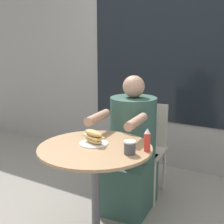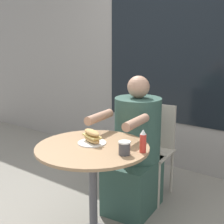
% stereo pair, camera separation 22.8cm
% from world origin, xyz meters
% --- Properties ---
extents(storefront_wall, '(8.00, 0.09, 2.80)m').
position_xyz_m(storefront_wall, '(-0.00, 1.69, 1.40)').
color(storefront_wall, gray).
rests_on(storefront_wall, ground_plane).
extents(cafe_table, '(0.79, 0.79, 0.75)m').
position_xyz_m(cafe_table, '(0.00, 0.00, 0.56)').
color(cafe_table, '#997551').
rests_on(cafe_table, ground_plane).
extents(diner_chair, '(0.42, 0.42, 0.87)m').
position_xyz_m(diner_chair, '(-0.05, 0.96, 0.52)').
color(diner_chair, '#ADA393').
rests_on(diner_chair, ground_plane).
extents(seated_diner, '(0.46, 0.74, 1.18)m').
position_xyz_m(seated_diner, '(-0.03, 0.60, 0.50)').
color(seated_diner, '#2D4C42').
rests_on(seated_diner, ground_plane).
extents(sandwich_on_plate, '(0.20, 0.20, 0.10)m').
position_xyz_m(sandwich_on_plate, '(-0.04, 0.04, 0.79)').
color(sandwich_on_plate, white).
rests_on(sandwich_on_plate, cafe_table).
extents(drink_cup, '(0.08, 0.08, 0.09)m').
position_xyz_m(drink_cup, '(0.27, 0.00, 0.80)').
color(drink_cup, '#424247').
rests_on(drink_cup, cafe_table).
extents(condiment_bottle, '(0.04, 0.04, 0.16)m').
position_xyz_m(condiment_bottle, '(0.34, 0.11, 0.83)').
color(condiment_bottle, red).
rests_on(condiment_bottle, cafe_table).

